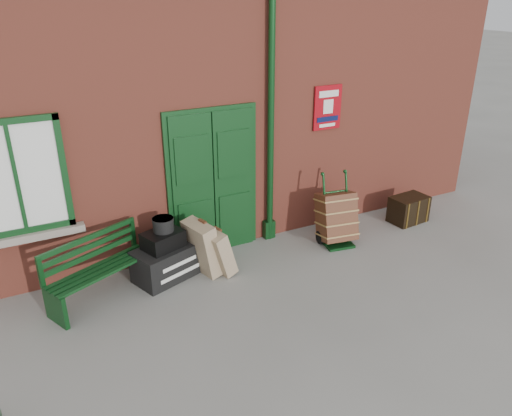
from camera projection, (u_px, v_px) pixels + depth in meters
ground at (277, 290)px, 6.83m from camera, size 80.00×80.00×0.00m
station_building at (182, 88)px, 8.78m from camera, size 10.30×4.30×4.36m
bench at (98, 267)px, 6.52m from camera, size 1.51×1.00×0.90m
houdini_trunk at (168, 261)px, 7.06m from camera, size 1.08×0.82×0.48m
strongbox at (163, 240)px, 6.90m from camera, size 0.62×0.54×0.24m
hatbox at (163, 224)px, 6.85m from camera, size 0.37×0.37×0.19m
suitcase_back at (202, 248)px, 7.10m from camera, size 0.48×0.63×0.81m
suitcase_front at (217, 251)px, 7.11m from camera, size 0.49×0.58×0.70m
porter_trolley at (336, 217)px, 7.94m from camera, size 0.63×0.67×1.14m
dark_trunk at (408, 209)px, 8.75m from camera, size 0.67×0.47×0.46m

